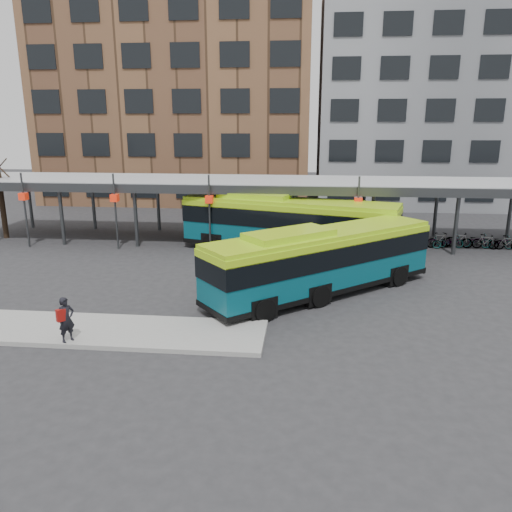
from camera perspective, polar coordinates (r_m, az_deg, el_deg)
The scene contains 10 objects.
ground at distance 21.94m, azimuth -2.27°, elevation -6.11°, with size 120.00×120.00×0.00m, color #28282B.
boarding_island at distance 20.73m, azimuth -18.86°, elevation -8.00°, with size 14.00×3.00×0.18m, color gray.
canopy at distance 33.47m, azimuth 0.66°, elevation 8.27°, with size 40.00×6.53×4.80m.
tree at distance 38.81m, azimuth -27.02°, elevation 5.38°, with size 1.64×1.64×5.60m.
building_brick at distance 53.88m, azimuth -8.52°, elevation 18.32°, with size 26.00×14.00×22.00m, color brown.
building_grey at distance 53.87m, azimuth 20.73°, elevation 16.48°, with size 24.00×14.00×20.00m, color slate.
bus_front at distance 23.43m, azimuth 7.54°, elevation -0.38°, with size 10.85×9.69×3.32m.
bus_rear at distance 30.70m, azimuth 3.58°, elevation 3.80°, with size 13.48×6.47×3.65m.
pedestrian at distance 19.44m, azimuth -20.89°, elevation -6.77°, with size 0.69×0.73×1.68m.
bike_rack at distance 34.83m, azimuth 23.04°, elevation 1.57°, with size 6.59×1.29×1.02m.
Camera 1 is at (2.92, -20.22, 8.00)m, focal length 35.00 mm.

